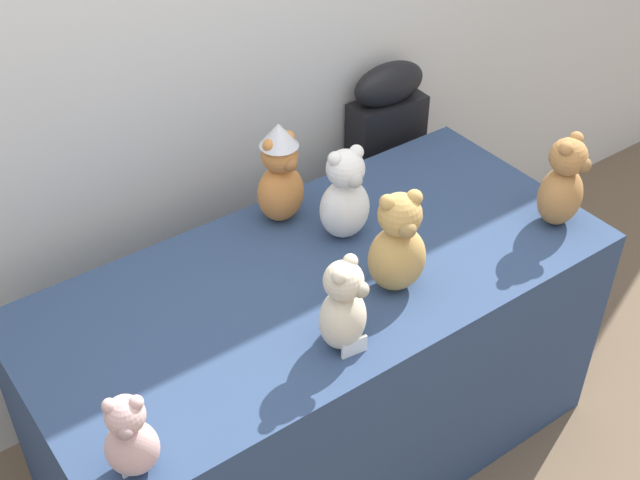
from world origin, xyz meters
TOP-DOWN VIEW (x-y plane):
  - wall_back at (0.00, 0.89)m, footprint 7.00×0.08m
  - display_table at (0.00, 0.25)m, footprint 1.67×0.78m
  - instrument_case at (0.67, 0.77)m, footprint 0.29×0.13m
  - teddy_bear_cream at (-0.11, -0.00)m, footprint 0.17×0.17m
  - teddy_bear_blush at (-0.70, -0.05)m, footprint 0.15×0.14m
  - teddy_bear_snow at (0.16, 0.35)m, footprint 0.16×0.14m
  - teddy_bear_honey at (0.14, 0.09)m, footprint 0.19×0.18m
  - teddy_bear_ginger at (0.06, 0.53)m, footprint 0.16×0.14m
  - teddy_bear_caramel at (0.72, 0.03)m, footprint 0.18×0.17m
  - name_card_front_left at (-0.11, -0.05)m, footprint 0.07×0.02m
  - name_card_front_middle at (-0.70, -0.05)m, footprint 0.07×0.01m

SIDE VIEW (x-z plane):
  - display_table at x=0.00m, z-range 0.00..0.75m
  - instrument_case at x=0.67m, z-range 0.00..1.00m
  - name_card_front_left at x=-0.11m, z-range 0.75..0.80m
  - name_card_front_middle at x=-0.70m, z-range 0.75..0.80m
  - teddy_bear_blush at x=-0.70m, z-range 0.75..0.97m
  - teddy_bear_cream at x=-0.11m, z-range 0.75..1.01m
  - teddy_bear_caramel at x=0.72m, z-range 0.74..1.04m
  - teddy_bear_snow at x=0.16m, z-range 0.74..1.04m
  - teddy_bear_honey at x=0.14m, z-range 0.74..1.05m
  - teddy_bear_ginger at x=0.06m, z-range 0.75..1.08m
  - wall_back at x=0.00m, z-range 0.00..2.60m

